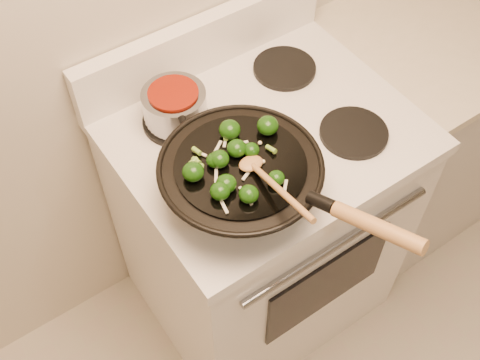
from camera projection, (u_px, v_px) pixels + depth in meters
stove at (259, 221)px, 1.95m from camera, size 0.78×0.67×1.08m
counter_unit at (425, 119)px, 2.24m from camera, size 0.79×0.62×0.91m
wok at (242, 179)px, 1.39m from camera, size 0.38×0.62×0.23m
stirfry at (233, 159)px, 1.34m from camera, size 0.27×0.24×0.04m
wooden_spoon at (267, 179)px, 1.29m from camera, size 0.06×0.26×0.08m
saucepan at (175, 106)px, 1.55m from camera, size 0.17×0.26×0.10m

